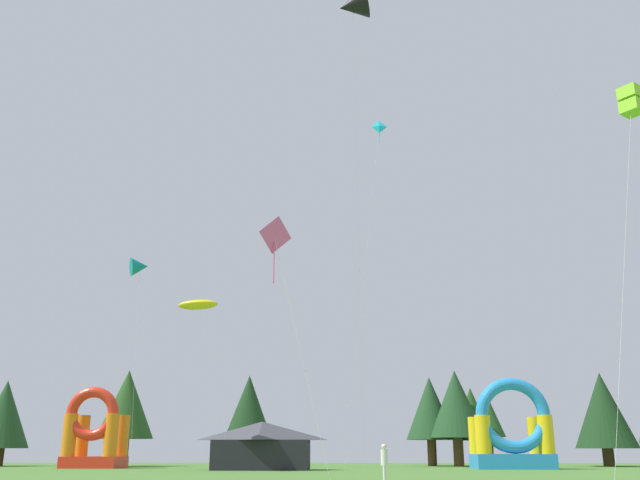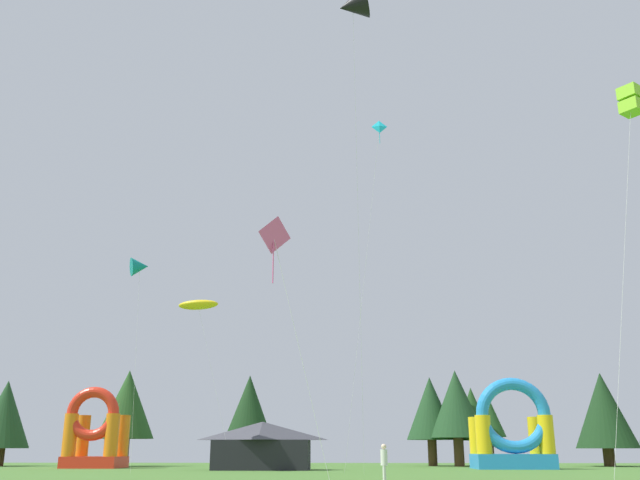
{
  "view_description": "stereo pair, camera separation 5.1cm",
  "coord_description": "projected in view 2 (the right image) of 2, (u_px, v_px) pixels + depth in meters",
  "views": [
    {
      "loc": [
        1.57,
        -28.58,
        1.53
      ],
      "look_at": [
        0.0,
        11.15,
        13.52
      ],
      "focal_mm": 39.1,
      "sensor_mm": 36.0,
      "label": 1
    },
    {
      "loc": [
        1.62,
        -28.58,
        1.53
      ],
      "look_at": [
        0.0,
        11.15,
        13.52
      ],
      "focal_mm": 39.1,
      "sensor_mm": 36.0,
      "label": 2
    }
  ],
  "objects": [
    {
      "name": "tree_row_1",
      "position": [
        5.0,
        414.0,
        68.81
      ],
      "size": [
        5.26,
        5.26,
        8.19
      ],
      "color": "#4C331E",
      "rests_on": "ground_plane"
    },
    {
      "name": "tree_row_3",
      "position": [
        249.0,
        410.0,
        72.53
      ],
      "size": [
        5.38,
        5.38,
        9.07
      ],
      "color": "#4C331E",
      "rests_on": "ground_plane"
    },
    {
      "name": "kite_cyan_diamond",
      "position": [
        379.0,
        132.0,
        52.72
      ],
      "size": [
        3.36,
        2.96,
        25.47
      ],
      "color": "#19B7CC",
      "rests_on": "ground_plane"
    },
    {
      "name": "kite_lime_box",
      "position": [
        631.0,
        101.0,
        29.74
      ],
      "size": [
        4.34,
        3.67,
        16.44
      ],
      "color": "#8CD826",
      "rests_on": "ground_plane"
    },
    {
      "name": "tree_row_4",
      "position": [
        431.0,
        409.0,
        69.81
      ],
      "size": [
        4.96,
        4.96,
        8.61
      ],
      "color": "#4C331E",
      "rests_on": "ground_plane"
    },
    {
      "name": "inflatable_orange_dome",
      "position": [
        512.0,
        437.0,
        57.91
      ],
      "size": [
        6.38,
        4.54,
        7.32
      ],
      "color": "#268CD8",
      "rests_on": "ground_plane"
    },
    {
      "name": "tree_row_8",
      "position": [
        604.0,
        410.0,
        68.1
      ],
      "size": [
        5.92,
        5.92,
        8.87
      ],
      "color": "#4C331E",
      "rests_on": "ground_plane"
    },
    {
      "name": "kite_black_delta",
      "position": [
        353.0,
        6.0,
        42.68
      ],
      "size": [
        2.12,
        12.25,
        28.75
      ],
      "color": "black",
      "rests_on": "ground_plane"
    },
    {
      "name": "tree_row_2",
      "position": [
        127.0,
        405.0,
        68.46
      ],
      "size": [
        5.49,
        5.49,
        9.13
      ],
      "color": "#4C331E",
      "rests_on": "ground_plane"
    },
    {
      "name": "person_left_edge",
      "position": [
        384.0,
        461.0,
        30.73
      ],
      "size": [
        0.36,
        0.36,
        1.78
      ],
      "rotation": [
        0.0,
        0.0,
        4.52
      ],
      "color": "silver",
      "rests_on": "ground_plane"
    },
    {
      "name": "tree_row_6",
      "position": [
        472.0,
        414.0,
        69.2
      ],
      "size": [
        3.89,
        3.89,
        7.52
      ],
      "color": "#4C331E",
      "rests_on": "ground_plane"
    },
    {
      "name": "tree_row_7",
      "position": [
        489.0,
        417.0,
        71.25
      ],
      "size": [
        3.25,
        3.25,
        6.92
      ],
      "color": "#4C331E",
      "rests_on": "ground_plane"
    },
    {
      "name": "festival_tent",
      "position": [
        262.0,
        446.0,
        55.21
      ],
      "size": [
        7.49,
        4.08,
        3.68
      ],
      "color": "black",
      "rests_on": "ground_plane"
    },
    {
      "name": "kite_teal_delta",
      "position": [
        140.0,
        267.0,
        54.64
      ],
      "size": [
        2.22,
        3.44,
        16.13
      ],
      "color": "#0C7F7A",
      "rests_on": "ground_plane"
    },
    {
      "name": "kite_pink_diamond",
      "position": [
        273.0,
        239.0,
        22.6
      ],
      "size": [
        2.46,
        0.86,
        8.61
      ],
      "color": "#EA599E",
      "rests_on": "ground_plane"
    },
    {
      "name": "inflatable_blue_arch",
      "position": [
        95.0,
        437.0,
        60.8
      ],
      "size": [
        4.82,
        4.17,
        6.83
      ],
      "color": "red",
      "rests_on": "ground_plane"
    },
    {
      "name": "tree_row_5",
      "position": [
        456.0,
        404.0,
        68.0
      ],
      "size": [
        5.4,
        5.4,
        9.07
      ],
      "color": "#4C331E",
      "rests_on": "ground_plane"
    },
    {
      "name": "kite_yellow_parafoil",
      "position": [
        198.0,
        305.0,
        57.48
      ],
      "size": [
        5.21,
        1.94,
        13.51
      ],
      "color": "yellow",
      "rests_on": "ground_plane"
    }
  ]
}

